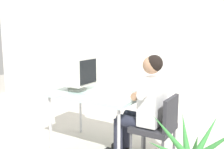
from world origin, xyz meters
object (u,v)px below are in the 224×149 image
desk (96,97)px  crt_monitor (77,71)px  office_chair (158,125)px  person_seated (144,104)px  keyboard (99,91)px

desk → crt_monitor: size_ratio=2.57×
desk → crt_monitor: bearing=-177.7°
crt_monitor → office_chair: (1.12, 0.04, -0.53)m
office_chair → person_seated: (-0.18, -0.00, 0.21)m
office_chair → desk: bearing=-177.8°
desk → person_seated: bearing=2.8°
crt_monitor → person_seated: person_seated is taller
crt_monitor → office_chair: 1.24m
office_chair → person_seated: size_ratio=0.64×
desk → person_seated: (0.65, 0.03, -0.01)m
crt_monitor → keyboard: bearing=4.7°
person_seated → office_chair: bearing=0.0°
office_chair → keyboard: bearing=-178.8°
keyboard → office_chair: 0.84m
keyboard → office_chair: office_chair is taller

